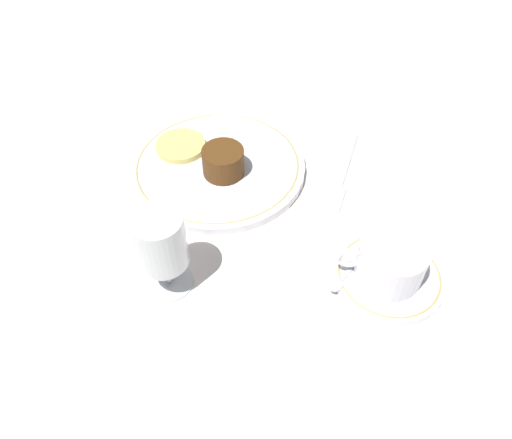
{
  "coord_description": "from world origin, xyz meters",
  "views": [
    {
      "loc": [
        -0.09,
        0.51,
        0.53
      ],
      "look_at": [
        -0.06,
        0.08,
        0.04
      ],
      "focal_mm": 35.0,
      "sensor_mm": 36.0,
      "label": 1
    }
  ],
  "objects_px": {
    "dinner_plate": "(218,166)",
    "coffee_cup": "(391,261)",
    "fork": "(342,179)",
    "wine_glass": "(161,245)",
    "dessert_cake": "(223,162)"
  },
  "relations": [
    {
      "from": "fork",
      "to": "wine_glass",
      "type": "bearing_deg",
      "value": 41.92
    },
    {
      "from": "coffee_cup",
      "to": "wine_glass",
      "type": "bearing_deg",
      "value": 5.36
    },
    {
      "from": "dinner_plate",
      "to": "coffee_cup",
      "type": "bearing_deg",
      "value": 141.77
    },
    {
      "from": "fork",
      "to": "dessert_cake",
      "type": "bearing_deg",
      "value": 2.73
    },
    {
      "from": "wine_glass",
      "to": "fork",
      "type": "bearing_deg",
      "value": -138.08
    },
    {
      "from": "wine_glass",
      "to": "coffee_cup",
      "type": "bearing_deg",
      "value": -174.64
    },
    {
      "from": "dinner_plate",
      "to": "wine_glass",
      "type": "distance_m",
      "value": 0.23
    },
    {
      "from": "dinner_plate",
      "to": "dessert_cake",
      "type": "bearing_deg",
      "value": 121.98
    },
    {
      "from": "dinner_plate",
      "to": "coffee_cup",
      "type": "distance_m",
      "value": 0.31
    },
    {
      "from": "dinner_plate",
      "to": "fork",
      "type": "relative_size",
      "value": 1.5
    },
    {
      "from": "fork",
      "to": "dinner_plate",
      "type": "bearing_deg",
      "value": -2.89
    },
    {
      "from": "wine_glass",
      "to": "dessert_cake",
      "type": "relative_size",
      "value": 1.93
    },
    {
      "from": "wine_glass",
      "to": "fork",
      "type": "xyz_separation_m",
      "value": [
        -0.23,
        -0.21,
        -0.07
      ]
    },
    {
      "from": "dessert_cake",
      "to": "fork",
      "type": "bearing_deg",
      "value": -177.27
    },
    {
      "from": "wine_glass",
      "to": "dessert_cake",
      "type": "distance_m",
      "value": 0.21
    }
  ]
}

